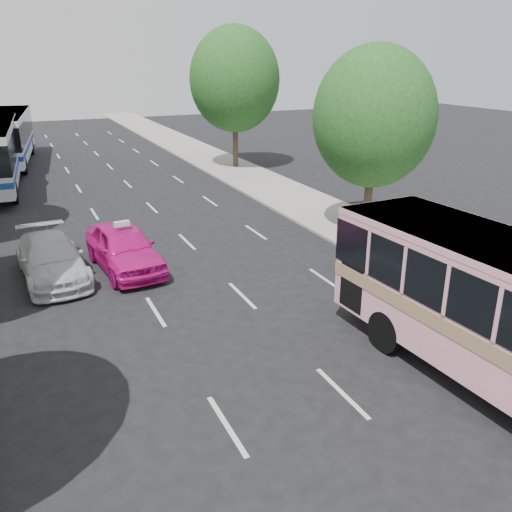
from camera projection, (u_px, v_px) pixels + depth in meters
ground at (267, 361)px, 14.01m from camera, size 120.00×120.00×0.00m
sidewalk_right at (252, 179)px, 34.35m from camera, size 4.00×90.00×0.12m
tree_right_near at (377, 112)px, 22.36m from camera, size 5.10×5.10×7.95m
tree_right_far at (236, 76)px, 35.82m from camera, size 6.00×6.00×9.35m
pink_taxi at (124, 248)px, 19.74m from camera, size 2.41×5.02×1.65m
white_pickup at (51, 259)px, 18.96m from camera, size 2.37×5.14×1.46m
tour_coach_rear at (8, 133)px, 38.54m from camera, size 3.89×12.31×3.62m
taxi_roof_sign at (122, 224)px, 19.42m from camera, size 0.56×0.23×0.18m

